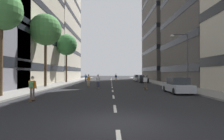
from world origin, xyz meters
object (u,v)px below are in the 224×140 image
(street_tree_far, at_px, (66,45))
(skater_0, at_px, (116,77))
(skater_2, at_px, (98,81))
(parked_car_near, at_px, (138,78))
(street_tree_near, at_px, (1,10))
(skater_5, at_px, (89,80))
(parked_car_far, at_px, (143,79))
(streetlamp_right, at_px, (184,55))
(skater_4, at_px, (32,87))
(parked_car_mid, at_px, (178,86))
(street_tree_mid, at_px, (46,30))
(skater_1, at_px, (145,81))
(skater_3, at_px, (86,77))

(street_tree_far, xyz_separation_m, skater_0, (10.31, 7.94, -6.64))
(skater_2, bearing_deg, parked_car_near, 67.69)
(street_tree_near, bearing_deg, skater_5, 65.71)
(skater_0, bearing_deg, parked_car_far, -54.54)
(street_tree_far, height_order, streetlamp_right, street_tree_far)
(street_tree_far, distance_m, skater_4, 25.30)
(skater_5, bearing_deg, street_tree_near, -114.29)
(parked_car_mid, xyz_separation_m, skater_0, (-5.27, 27.15, 0.32))
(street_tree_mid, bearing_deg, streetlamp_right, -11.94)
(skater_5, bearing_deg, skater_0, 75.39)
(street_tree_near, xyz_separation_m, skater_0, (10.31, 30.34, -6.10))
(parked_car_far, distance_m, streetlamp_right, 16.78)
(parked_car_near, bearing_deg, skater_1, -96.08)
(streetlamp_right, bearing_deg, street_tree_mid, 168.06)
(parked_car_near, bearing_deg, skater_0, 171.03)
(parked_car_near, xyz_separation_m, street_tree_far, (-15.58, -7.11, 6.96))
(street_tree_mid, height_order, skater_1, street_tree_mid)
(parked_car_near, xyz_separation_m, street_tree_near, (-15.58, -29.51, 6.42))
(skater_3, relative_size, skater_4, 1.00)
(parked_car_far, height_order, street_tree_far, street_tree_far)
(street_tree_near, distance_m, street_tree_mid, 10.41)
(street_tree_mid, height_order, skater_3, street_tree_mid)
(parked_car_near, distance_m, skater_2, 21.81)
(street_tree_far, distance_m, skater_2, 16.39)
(parked_car_mid, distance_m, parked_car_far, 19.75)
(parked_car_near, distance_m, skater_4, 33.61)
(skater_5, bearing_deg, parked_car_near, 59.66)
(parked_car_far, relative_size, skater_3, 2.47)
(skater_0, relative_size, skater_4, 1.00)
(parked_car_far, bearing_deg, skater_5, -133.75)
(street_tree_far, xyz_separation_m, skater_3, (3.53, 2.99, -6.64))
(skater_2, xyz_separation_m, skater_3, (-3.77, 16.05, 0.03))
(street_tree_near, bearing_deg, parked_car_mid, 11.55)
(street_tree_near, xyz_separation_m, skater_1, (13.26, 7.70, -6.13))
(street_tree_mid, bearing_deg, skater_0, 62.68)
(parked_car_far, xyz_separation_m, skater_5, (-9.90, -10.34, 0.29))
(skater_3, bearing_deg, skater_5, -80.45)
(skater_5, bearing_deg, street_tree_far, 120.09)
(parked_car_mid, height_order, skater_0, skater_0)
(parked_car_near, distance_m, streetlamp_right, 23.22)
(street_tree_far, distance_m, skater_5, 13.15)
(parked_car_near, height_order, street_tree_mid, street_tree_mid)
(skater_4, bearing_deg, skater_1, 43.70)
(street_tree_mid, distance_m, skater_2, 10.11)
(street_tree_near, bearing_deg, parked_car_near, 62.16)
(street_tree_far, xyz_separation_m, skater_1, (13.26, -14.70, -6.67))
(street_tree_near, bearing_deg, street_tree_far, 90.00)
(parked_car_mid, bearing_deg, street_tree_far, 129.04)
(streetlamp_right, bearing_deg, parked_car_far, 97.37)
(streetlamp_right, distance_m, skater_4, 16.94)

